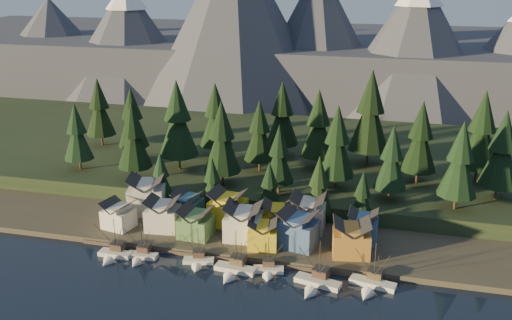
% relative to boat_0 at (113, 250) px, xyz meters
% --- Properties ---
extents(ground, '(500.00, 500.00, 0.00)m').
position_rel_boat_0_xyz_m(ground, '(28.55, -9.39, -2.26)').
color(ground, black).
rests_on(ground, ground).
extents(shore_strip, '(400.00, 50.00, 1.50)m').
position_rel_boat_0_xyz_m(shore_strip, '(28.55, 30.61, -1.51)').
color(shore_strip, '#3B352B').
rests_on(shore_strip, ground).
extents(hillside, '(420.00, 100.00, 6.00)m').
position_rel_boat_0_xyz_m(hillside, '(28.55, 80.61, 0.74)').
color(hillside, black).
rests_on(hillside, ground).
extents(dock, '(80.00, 4.00, 1.00)m').
position_rel_boat_0_xyz_m(dock, '(28.55, 7.11, -1.76)').
color(dock, '#493C34').
rests_on(dock, ground).
extents(mountain_ridge, '(560.00, 190.00, 90.00)m').
position_rel_boat_0_xyz_m(mountain_ridge, '(24.35, 204.20, 23.80)').
color(mountain_ridge, '#414654').
rests_on(mountain_ridge, ground).
extents(boat_0, '(8.83, 9.57, 11.28)m').
position_rel_boat_0_xyz_m(boat_0, '(0.00, 0.00, 0.00)').
color(boat_0, beige).
rests_on(boat_0, ground).
extents(boat_1, '(8.23, 8.94, 10.39)m').
position_rel_boat_0_xyz_m(boat_1, '(7.02, 0.95, -0.19)').
color(boat_1, beige).
rests_on(boat_1, ground).
extents(boat_2, '(8.13, 8.66, 10.09)m').
position_rel_boat_0_xyz_m(boat_2, '(21.93, 2.03, -0.23)').
color(boat_2, silver).
rests_on(boat_2, ground).
extents(boat_3, '(10.60, 11.34, 11.78)m').
position_rel_boat_0_xyz_m(boat_3, '(31.70, -0.05, -0.04)').
color(boat_3, beige).
rests_on(boat_3, ground).
extents(boat_4, '(7.95, 8.49, 10.09)m').
position_rel_boat_0_xyz_m(boat_4, '(39.79, 2.00, -0.21)').
color(boat_4, silver).
rests_on(boat_4, ground).
extents(boat_5, '(11.54, 12.12, 12.06)m').
position_rel_boat_0_xyz_m(boat_5, '(51.79, -1.36, -0.05)').
color(boat_5, beige).
rests_on(boat_5, ground).
extents(boat_6, '(11.30, 11.91, 11.72)m').
position_rel_boat_0_xyz_m(boat_6, '(64.25, 1.21, -0.12)').
color(boat_6, silver).
rests_on(boat_6, ground).
extents(house_front_0, '(9.02, 8.70, 7.66)m').
position_rel_boat_0_xyz_m(house_front_0, '(-5.18, 13.70, 3.27)').
color(house_front_0, beige).
rests_on(house_front_0, shore_strip).
extents(house_front_1, '(9.50, 9.19, 9.00)m').
position_rel_boat_0_xyz_m(house_front_1, '(7.11, 15.82, 3.97)').
color(house_front_1, beige).
rests_on(house_front_1, shore_strip).
extents(house_front_2, '(8.68, 8.74, 8.02)m').
position_rel_boat_0_xyz_m(house_front_2, '(17.26, 13.81, 3.46)').
color(house_front_2, '#48713D').
rests_on(house_front_2, shore_strip).
extents(house_front_3, '(10.14, 9.73, 9.69)m').
position_rel_boat_0_xyz_m(house_front_3, '(29.92, 15.68, 4.34)').
color(house_front_3, beige).
rests_on(house_front_3, shore_strip).
extents(house_front_4, '(8.46, 8.94, 7.52)m').
position_rel_boat_0_xyz_m(house_front_4, '(35.99, 12.32, 3.19)').
color(house_front_4, gold).
rests_on(house_front_4, shore_strip).
extents(house_front_5, '(10.83, 10.21, 9.66)m').
position_rel_boat_0_xyz_m(house_front_5, '(44.70, 14.91, 4.32)').
color(house_front_5, '#334C7A').
rests_on(house_front_5, shore_strip).
extents(house_front_6, '(10.34, 9.92, 9.08)m').
position_rel_boat_0_xyz_m(house_front_6, '(58.29, 13.67, 4.02)').
color(house_front_6, '#A36E2A').
rests_on(house_front_6, shore_strip).
extents(house_back_0, '(12.19, 11.89, 11.04)m').
position_rel_boat_0_xyz_m(house_back_0, '(-1.90, 25.39, 5.04)').
color(house_back_0, beige).
rests_on(house_back_0, shore_strip).
extents(house_back_1, '(8.63, 8.70, 8.29)m').
position_rel_boat_0_xyz_m(house_back_1, '(11.46, 23.32, 3.59)').
color(house_back_1, '#386585').
rests_on(house_back_1, shore_strip).
extents(house_back_2, '(10.25, 9.57, 9.96)m').
position_rel_boat_0_xyz_m(house_back_2, '(23.44, 22.98, 4.47)').
color(house_back_2, gold).
rests_on(house_back_2, shore_strip).
extents(house_back_3, '(9.30, 8.52, 8.49)m').
position_rel_boat_0_xyz_m(house_back_3, '(37.81, 22.19, 3.70)').
color(house_back_3, gold).
rests_on(house_back_3, shore_strip).
extents(house_back_4, '(9.24, 8.88, 9.91)m').
position_rel_boat_0_xyz_m(house_back_4, '(45.52, 25.18, 4.45)').
color(house_back_4, beige).
rests_on(house_back_4, shore_strip).
extents(house_back_5, '(7.67, 7.76, 8.40)m').
position_rel_boat_0_xyz_m(house_back_5, '(60.57, 21.71, 3.65)').
color(house_back_5, '#3B5E8C').
rests_on(house_back_5, shore_strip).
extents(tree_hill_0, '(9.67, 9.67, 22.52)m').
position_rel_boat_0_xyz_m(tree_hill_0, '(-33.45, 42.61, 16.05)').
color(tree_hill_0, '#332319').
rests_on(tree_hill_0, hillside).
extents(tree_hill_1, '(10.76, 10.76, 25.06)m').
position_rel_boat_0_xyz_m(tree_hill_1, '(-21.45, 58.61, 17.44)').
color(tree_hill_1, '#332319').
rests_on(tree_hill_1, hillside).
extents(tree_hill_2, '(10.85, 10.85, 25.27)m').
position_rel_boat_0_xyz_m(tree_hill_2, '(-11.45, 38.61, 17.55)').
color(tree_hill_2, '#332319').
rests_on(tree_hill_2, hillside).
extents(tree_hill_3, '(12.94, 12.94, 30.15)m').
position_rel_boat_0_xyz_m(tree_hill_3, '(-1.45, 50.61, 20.23)').
color(tree_hill_3, '#332319').
rests_on(tree_hill_3, hillside).
extents(tree_hill_4, '(11.44, 11.44, 26.65)m').
position_rel_boat_0_xyz_m(tree_hill_4, '(6.55, 65.61, 18.31)').
color(tree_hill_4, '#332319').
rests_on(tree_hill_4, hillside).
extents(tree_hill_5, '(11.45, 11.45, 26.68)m').
position_rel_boat_0_xyz_m(tree_hill_5, '(16.55, 40.61, 18.33)').
color(tree_hill_5, '#332319').
rests_on(tree_hill_5, hillside).
extents(tree_hill_6, '(10.29, 10.29, 23.97)m').
position_rel_boat_0_xyz_m(tree_hill_6, '(24.55, 55.61, 16.85)').
color(tree_hill_6, '#332319').
rests_on(tree_hill_6, hillside).
extents(tree_hill_7, '(8.99, 8.99, 20.95)m').
position_rel_boat_0_xyz_m(tree_hill_7, '(34.55, 38.61, 15.19)').
color(tree_hill_7, '#332319').
rests_on(tree_hill_7, hillside).
extents(tree_hill_8, '(11.53, 11.53, 26.86)m').
position_rel_boat_0_xyz_m(tree_hill_8, '(42.55, 62.61, 18.43)').
color(tree_hill_8, '#332319').
rests_on(tree_hill_8, hillside).
extents(tree_hill_9, '(11.19, 11.19, 26.07)m').
position_rel_boat_0_xyz_m(tree_hill_9, '(50.55, 45.61, 17.99)').
color(tree_hill_9, '#332319').
rests_on(tree_hill_9, hillside).
extents(tree_hill_10, '(13.99, 13.99, 32.58)m').
position_rel_boat_0_xyz_m(tree_hill_10, '(58.55, 70.61, 21.56)').
color(tree_hill_10, '#332319').
rests_on(tree_hill_10, hillside).
extents(tree_hill_11, '(9.63, 9.63, 22.44)m').
position_rel_boat_0_xyz_m(tree_hill_11, '(66.55, 40.61, 16.01)').
color(tree_hill_11, '#332319').
rests_on(tree_hill_11, hillside).
extents(tree_hill_12, '(11.27, 11.27, 26.26)m').
position_rel_boat_0_xyz_m(tree_hill_12, '(74.55, 56.61, 18.10)').
color(tree_hill_12, '#332319').
rests_on(tree_hill_12, hillside).
extents(tree_hill_13, '(10.92, 10.92, 25.44)m').
position_rel_boat_0_xyz_m(tree_hill_13, '(84.55, 38.61, 17.65)').
color(tree_hill_13, '#332319').
rests_on(tree_hill_13, hillside).
extents(tree_hill_14, '(12.47, 12.47, 29.06)m').
position_rel_boat_0_xyz_m(tree_hill_14, '(92.55, 62.61, 19.63)').
color(tree_hill_14, '#332319').
rests_on(tree_hill_14, hillside).
extents(tree_hill_15, '(11.58, 11.58, 26.98)m').
position_rel_boat_0_xyz_m(tree_hill_15, '(28.55, 72.61, 18.49)').
color(tree_hill_15, '#332319').
rests_on(tree_hill_15, hillside).
extents(tree_hill_16, '(10.98, 10.98, 25.58)m').
position_rel_boat_0_xyz_m(tree_hill_16, '(-39.45, 68.61, 17.72)').
color(tree_hill_16, '#332319').
rests_on(tree_hill_16, hillside).
extents(tree_hill_17, '(11.44, 11.44, 26.65)m').
position_rel_boat_0_xyz_m(tree_hill_17, '(96.55, 48.61, 18.31)').
color(tree_hill_17, '#332319').
rests_on(tree_hill_17, hillside).
extents(tree_shore_0, '(7.30, 7.30, 17.00)m').
position_rel_boat_0_xyz_m(tree_shore_0, '(0.55, 30.61, 8.53)').
color(tree_shore_0, '#332319').
rests_on(tree_shore_0, shore_strip).
extents(tree_shore_1, '(7.19, 7.19, 16.75)m').
position_rel_boat_0_xyz_m(tree_shore_1, '(16.55, 30.61, 8.39)').
color(tree_shore_1, '#332319').
rests_on(tree_shore_1, shore_strip).
extents(tree_shore_2, '(7.23, 7.23, 16.83)m').
position_rel_boat_0_xyz_m(tree_shore_2, '(33.55, 30.61, 8.44)').
color(tree_shore_2, '#332319').
rests_on(tree_shore_2, shore_strip).
extents(tree_shore_3, '(8.45, 8.45, 19.69)m').
position_rel_boat_0_xyz_m(tree_shore_3, '(47.55, 30.61, 10.00)').
color(tree_shore_3, '#332319').
rests_on(tree_shore_3, shore_strip).
extents(tree_shore_4, '(6.97, 6.97, 16.24)m').
position_rel_boat_0_xyz_m(tree_shore_4, '(59.55, 30.61, 8.11)').
color(tree_shore_4, '#332319').
rests_on(tree_shore_4, shore_strip).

